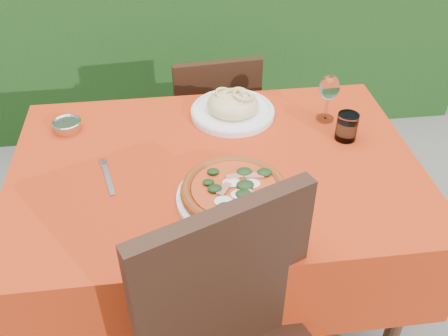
{
  "coord_description": "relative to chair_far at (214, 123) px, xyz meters",
  "views": [
    {
      "loc": [
        -0.13,
        -1.21,
        1.69
      ],
      "look_at": [
        0.02,
        -0.05,
        0.77
      ],
      "focal_mm": 40.0,
      "sensor_mm": 36.0,
      "label": 1
    }
  ],
  "objects": [
    {
      "name": "fork",
      "position": [
        -0.39,
        -0.71,
        0.29
      ],
      "size": [
        0.07,
        0.2,
        0.01
      ],
      "primitive_type": "cube",
      "rotation": [
        0.0,
        0.0,
        0.22
      ],
      "color": "silver",
      "rests_on": "dining_table"
    },
    {
      "name": "water_glass",
      "position": [
        0.37,
        -0.58,
        0.33
      ],
      "size": [
        0.07,
        0.07,
        0.09
      ],
      "color": "silver",
      "rests_on": "dining_table"
    },
    {
      "name": "pizza_plate",
      "position": [
        -0.03,
        -0.84,
        0.31
      ],
      "size": [
        0.36,
        0.36,
        0.06
      ],
      "rotation": [
        0.0,
        0.0,
        -0.24
      ],
      "color": "white",
      "rests_on": "dining_table"
    },
    {
      "name": "ground",
      "position": [
        -0.07,
        -0.67,
        -0.46
      ],
      "size": [
        60.0,
        60.0,
        0.0
      ],
      "primitive_type": "plane",
      "color": "slate",
      "rests_on": "ground"
    },
    {
      "name": "pasta_plate",
      "position": [
        0.02,
        -0.39,
        0.32
      ],
      "size": [
        0.29,
        0.29,
        0.08
      ],
      "rotation": [
        0.0,
        0.0,
        -0.12
      ],
      "color": "white",
      "rests_on": "dining_table"
    },
    {
      "name": "dining_table",
      "position": [
        -0.07,
        -0.67,
        0.14
      ],
      "size": [
        1.26,
        0.86,
        0.75
      ],
      "color": "#412B15",
      "rests_on": "ground"
    },
    {
      "name": "wine_glass",
      "position": [
        0.34,
        -0.46,
        0.41
      ],
      "size": [
        0.07,
        0.07,
        0.17
      ],
      "color": "white",
      "rests_on": "dining_table"
    },
    {
      "name": "chair_far",
      "position": [
        0.0,
        0.0,
        0.0
      ],
      "size": [
        0.39,
        0.39,
        0.8
      ],
      "rotation": [
        0.0,
        0.0,
        3.23
      ],
      "color": "black",
      "rests_on": "ground"
    },
    {
      "name": "steel_ramekin",
      "position": [
        -0.54,
        -0.42,
        0.3
      ],
      "size": [
        0.09,
        0.09,
        0.03
      ],
      "primitive_type": "cylinder",
      "color": "#B3B3BA",
      "rests_on": "dining_table"
    }
  ]
}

